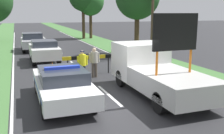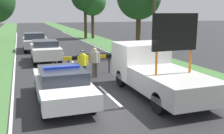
# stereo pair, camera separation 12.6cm
# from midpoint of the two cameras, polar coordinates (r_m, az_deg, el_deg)

# --- Properties ---
(ground_plane) EXTENTS (160.00, 160.00, 0.00)m
(ground_plane) POSITION_cam_midpoint_polar(r_m,az_deg,el_deg) (10.59, 0.37, -7.35)
(ground_plane) COLOR #28282B
(lane_markings) EXTENTS (7.88, 53.53, 0.01)m
(lane_markings) POSITION_cam_midpoint_polar(r_m,az_deg,el_deg) (22.03, -10.65, 2.58)
(lane_markings) COLOR silver
(lane_markings) RESTS_ON ground
(grass_verge_right) EXTENTS (3.49, 120.00, 0.03)m
(grass_verge_right) POSITION_cam_midpoint_polar(r_m,az_deg,el_deg) (30.98, -2.56, 5.44)
(grass_verge_right) COLOR #427038
(grass_verge_right) RESTS_ON ground
(police_car) EXTENTS (1.92, 4.88, 1.47)m
(police_car) POSITION_cam_midpoint_polar(r_m,az_deg,el_deg) (10.44, -11.11, -3.67)
(police_car) COLOR white
(police_car) RESTS_ON ground
(work_truck) EXTENTS (2.23, 5.81, 3.45)m
(work_truck) POSITION_cam_midpoint_polar(r_m,az_deg,el_deg) (11.55, 8.82, -0.56)
(work_truck) COLOR white
(work_truck) RESTS_ON ground
(road_barrier) EXTENTS (2.96, 0.08, 1.09)m
(road_barrier) POSITION_cam_midpoint_polar(r_m,az_deg,el_deg) (14.80, -5.37, 1.79)
(road_barrier) COLOR black
(road_barrier) RESTS_ON ground
(police_officer) EXTENTS (0.56, 0.36, 1.56)m
(police_officer) POSITION_cam_midpoint_polar(r_m,az_deg,el_deg) (13.57, -6.72, 0.94)
(police_officer) COLOR #191E38
(police_officer) RESTS_ON ground
(pedestrian_civilian) EXTENTS (0.58, 0.37, 1.62)m
(pedestrian_civilian) POSITION_cam_midpoint_polar(r_m,az_deg,el_deg) (14.13, -4.12, 1.51)
(pedestrian_civilian) COLOR brown
(pedestrian_civilian) RESTS_ON ground
(traffic_cone_near_police) EXTENTS (0.41, 0.41, 0.57)m
(traffic_cone_near_police) POSITION_cam_midpoint_polar(r_m,az_deg,el_deg) (14.98, -9.34, -0.63)
(traffic_cone_near_police) COLOR black
(traffic_cone_near_police) RESTS_ON ground
(traffic_cone_centre_front) EXTENTS (0.40, 0.40, 0.56)m
(traffic_cone_centre_front) POSITION_cam_midpoint_polar(r_m,az_deg,el_deg) (16.03, -13.06, 0.02)
(traffic_cone_centre_front) COLOR black
(traffic_cone_centre_front) RESTS_ON ground
(queued_car_van_white) EXTENTS (1.86, 4.20, 1.55)m
(queued_car_van_white) POSITION_cam_midpoint_polar(r_m,az_deg,el_deg) (19.16, -14.76, 3.53)
(queued_car_van_white) COLOR silver
(queued_car_van_white) RESTS_ON ground
(queued_car_sedan_silver) EXTENTS (1.91, 4.50, 1.64)m
(queued_car_sedan_silver) POSITION_cam_midpoint_polar(r_m,az_deg,el_deg) (25.18, -17.08, 5.38)
(queued_car_sedan_silver) COLOR #B2B2B7
(queued_car_sedan_silver) RESTS_ON ground
(roadside_tree_mid_right) EXTENTS (3.57, 3.57, 6.75)m
(roadside_tree_mid_right) POSITION_cam_midpoint_polar(r_m,az_deg,el_deg) (35.43, -4.84, 14.03)
(roadside_tree_mid_right) COLOR #42301E
(roadside_tree_mid_right) RESTS_ON ground
(utility_pole) EXTENTS (1.20, 0.20, 7.89)m
(utility_pole) POSITION_cam_midpoint_polar(r_m,az_deg,el_deg) (19.97, 8.69, 13.40)
(utility_pole) COLOR #473828
(utility_pole) RESTS_ON ground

